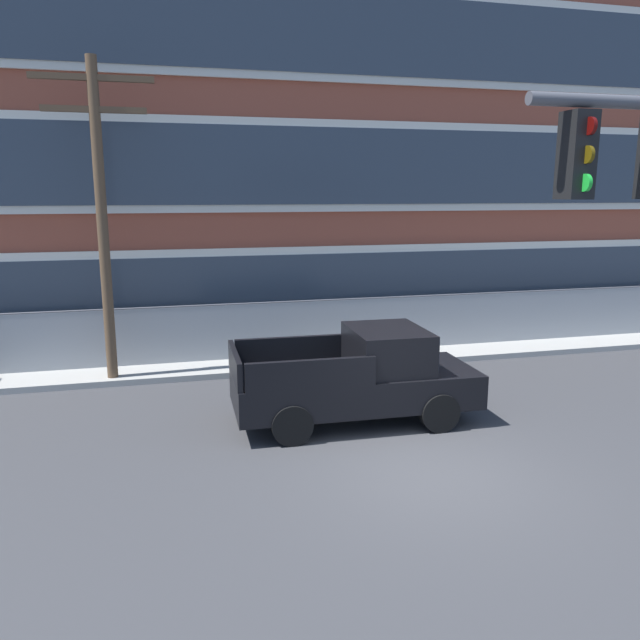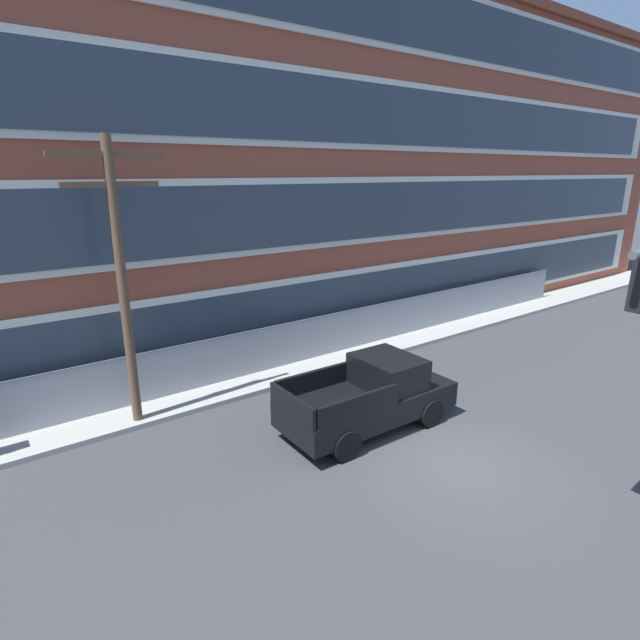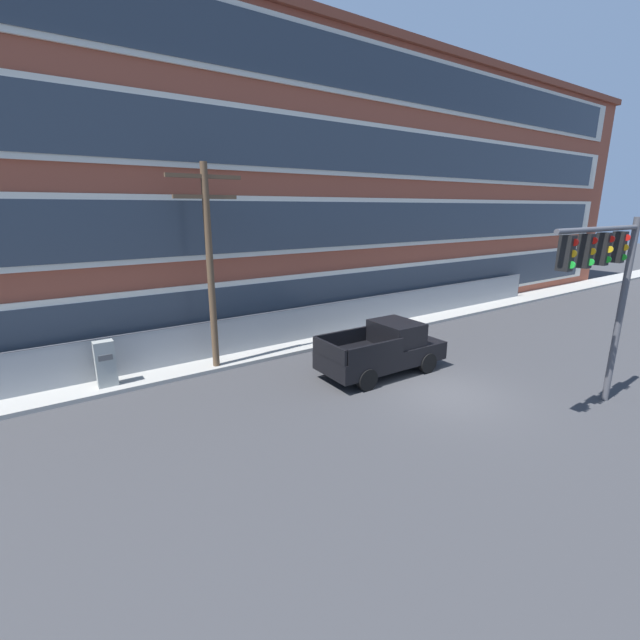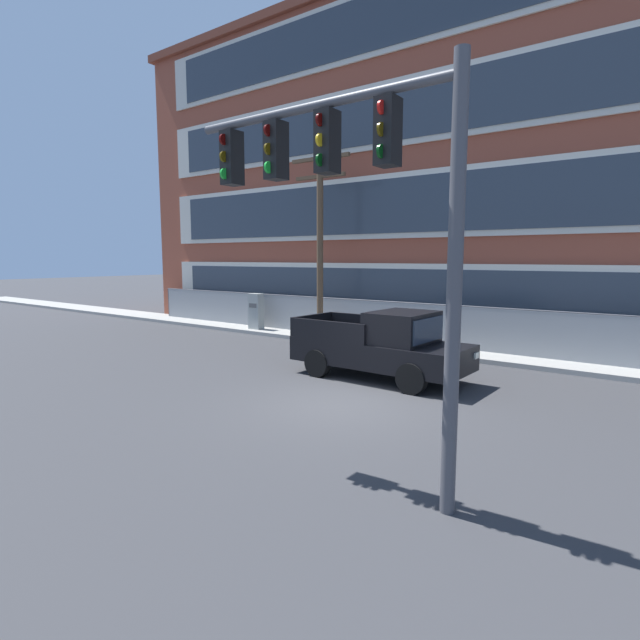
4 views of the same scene
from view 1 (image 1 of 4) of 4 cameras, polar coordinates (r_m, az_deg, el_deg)
ground_plane at (r=11.16m, az=10.34°, el=-13.72°), size 160.00×160.00×0.00m
sidewalk_building_side at (r=17.73m, az=0.42°, el=-3.60°), size 80.00×1.96×0.16m
brick_mill_building at (r=24.48m, az=9.50°, el=17.37°), size 47.64×10.28×14.46m
chain_link_fence at (r=17.90m, az=0.15°, el=-0.80°), size 34.05×0.06×1.74m
pickup_truck_black at (r=13.08m, az=3.64°, el=-5.31°), size 5.12×2.24×1.96m
utility_pole_near_corner at (r=15.99m, az=-19.38°, el=9.76°), size 2.76×0.26×7.81m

